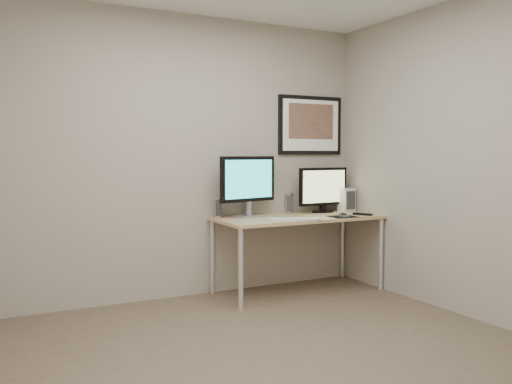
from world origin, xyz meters
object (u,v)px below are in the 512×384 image
monitor_tv (323,189)px  speaker_left (218,207)px  monitor_large (248,183)px  fan_unit (347,200)px  keyboard (295,219)px  framed_art (310,125)px  desk (298,223)px  speaker_right (289,203)px

monitor_tv → speaker_left: monitor_tv is taller
monitor_large → fan_unit: (1.13, -0.03, -0.20)m
keyboard → framed_art: bearing=68.2°
framed_art → keyboard: bearing=-133.3°
framed_art → monitor_large: 1.00m
desk → monitor_large: monitor_large is taller
keyboard → fan_unit: bearing=45.2°
monitor_tv → keyboard: (-0.58, -0.40, -0.24)m
desk → speaker_left: (-0.71, 0.28, 0.16)m
desk → speaker_left: bearing=158.2°
fan_unit → monitor_large: bearing=169.4°
monitor_tv → speaker_right: (-0.33, 0.13, -0.15)m
speaker_left → speaker_right: 0.79m
framed_art → keyboard: 1.17m
desk → speaker_left: 0.78m
speaker_right → keyboard: size_ratio=0.42×
monitor_large → speaker_left: (-0.26, 0.11, -0.23)m
keyboard → desk: bearing=73.6°
monitor_large → monitor_tv: 0.86m
monitor_large → monitor_tv: bearing=-13.4°
speaker_right → monitor_tv: bearing=-5.0°
desk → framed_art: size_ratio=2.13×
keyboard → fan_unit: 0.95m
monitor_large → speaker_right: (0.53, 0.12, -0.22)m
desk → monitor_large: size_ratio=2.57×
framed_art → keyboard: (-0.53, -0.56, -0.88)m
framed_art → keyboard: size_ratio=1.61×
desk → speaker_right: 0.35m
framed_art → monitor_tv: (0.05, -0.16, -0.65)m
monitor_tv → keyboard: size_ratio=1.26×
monitor_large → speaker_left: size_ratio=3.35×
monitor_tv → speaker_left: 1.13m
monitor_large → fan_unit: monitor_large is taller
monitor_tv → speaker_left: bearing=170.3°
monitor_tv → fan_unit: monitor_tv is taller
speaker_right → fan_unit: fan_unit is taller
framed_art → monitor_tv: size_ratio=1.28×
framed_art → monitor_large: (-0.80, -0.16, -0.57)m
desk → speaker_right: bearing=75.2°
framed_art → fan_unit: bearing=-28.3°
monitor_tv → framed_art: bearing=104.8°
monitor_large → monitor_tv: (0.85, -0.01, -0.07)m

